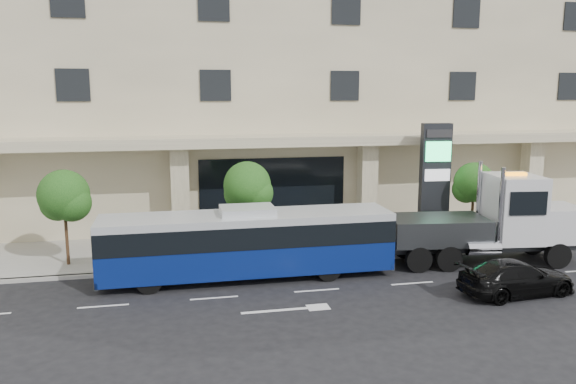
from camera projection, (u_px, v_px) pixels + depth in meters
name	position (u px, v px, depth m)	size (l,w,h in m)	color
ground	(308.00, 278.00, 23.38)	(120.00, 120.00, 0.00)	black
sidewalk	(284.00, 245.00, 28.18)	(120.00, 6.00, 0.15)	gray
curb	(297.00, 263.00, 25.29)	(120.00, 0.30, 0.15)	gray
convention_center	(252.00, 56.00, 36.50)	(60.00, 17.60, 20.00)	tan
tree_left	(65.00, 199.00, 24.27)	(2.27, 2.20, 4.22)	#422B19
tree_mid	(248.00, 189.00, 25.87)	(2.28, 2.20, 4.38)	#422B19
tree_right	(474.00, 185.00, 28.24)	(2.10, 2.00, 4.04)	#422B19
city_bus	(248.00, 242.00, 23.16)	(11.99, 2.54, 3.04)	black
tow_truck	(493.00, 223.00, 25.26)	(9.99, 3.43, 4.52)	#2D3033
black_sedan	(516.00, 278.00, 21.42)	(1.86, 4.59, 1.33)	black
signage_pylon	(435.00, 181.00, 28.57)	(1.53, 0.69, 5.97)	black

